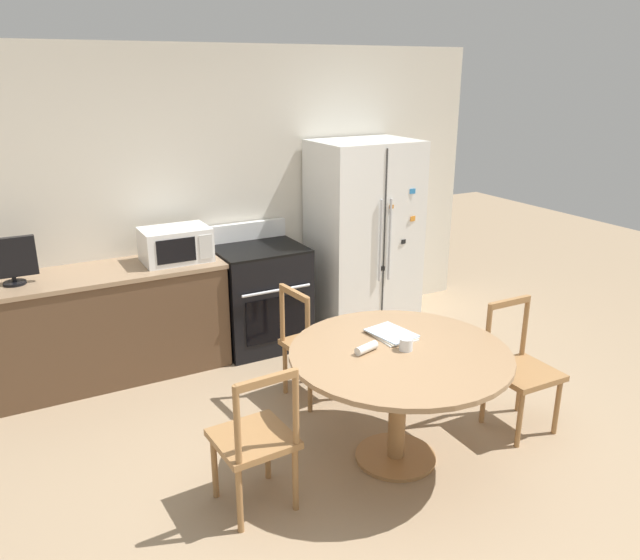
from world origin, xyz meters
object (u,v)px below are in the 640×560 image
microwave (176,244)px  dining_chair_right (520,370)px  dining_chair_far (313,345)px  oven_range (260,296)px  countertop_tv (11,260)px  refrigerator (363,236)px  candle_glass (406,345)px  dining_chair_left (255,440)px

microwave → dining_chair_right: (1.74, -2.14, -0.60)m
microwave → dining_chair_far: bearing=-58.2°
oven_range → microwave: bearing=178.9°
microwave → dining_chair_right: microwave is taller
countertop_tv → dining_chair_right: bearing=-35.8°
refrigerator → dining_chair_far: bearing=-136.3°
candle_glass → dining_chair_left: bearing=179.9°
refrigerator → dining_chair_far: (-1.10, -1.05, -0.46)m
oven_range → dining_chair_far: (-0.04, -1.08, -0.03)m
refrigerator → oven_range: size_ratio=1.65×
candle_glass → microwave: bearing=111.5°
dining_chair_left → dining_chair_far: 1.30m
oven_range → countertop_tv: bearing=-180.0°
dining_chair_left → dining_chair_right: 1.93m
refrigerator → dining_chair_right: size_ratio=1.98×
refrigerator → dining_chair_right: 2.15m
refrigerator → candle_glass: bearing=-115.6°
countertop_tv → dining_chair_far: countertop_tv is taller
dining_chair_far → candle_glass: dining_chair_far is taller
countertop_tv → dining_chair_left: countertop_tv is taller
dining_chair_right → candle_glass: (-0.92, 0.08, 0.36)m
microwave → dining_chair_right: bearing=-51.0°
microwave → dining_chair_left: microwave is taller
dining_chair_right → candle_glass: 1.00m
dining_chair_right → candle_glass: bearing=-4.1°
countertop_tv → dining_chair_right: countertop_tv is taller
oven_range → dining_chair_left: oven_range is taller
dining_chair_left → dining_chair_far: bearing=44.6°
dining_chair_left → dining_chair_right: (1.93, -0.08, 0.00)m
candle_glass → dining_chair_far: bearing=97.8°
refrigerator → microwave: size_ratio=3.32×
countertop_tv → dining_chair_right: 3.70m
microwave → countertop_tv: countertop_tv is taller
dining_chair_far → refrigerator: bearing=127.7°
countertop_tv → candle_glass: 2.90m
oven_range → dining_chair_far: oven_range is taller
countertop_tv → refrigerator: bearing=-0.6°
dining_chair_far → oven_range: bearing=171.7°
oven_range → microwave: microwave is taller
oven_range → countertop_tv: 2.03m
dining_chair_left → candle_glass: dining_chair_left is taller
countertop_tv → dining_chair_far: bearing=-29.8°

